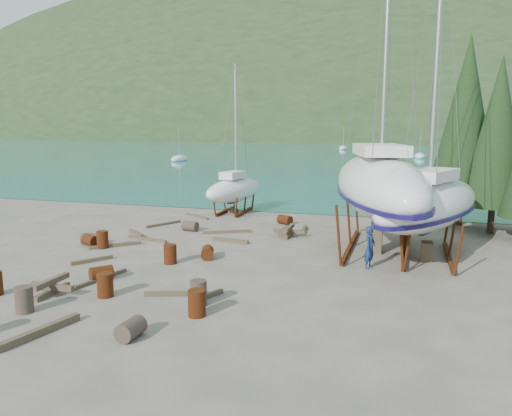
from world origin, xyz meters
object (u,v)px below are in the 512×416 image
(large_sailboat_near, at_px, (380,184))
(worker, at_px, (370,247))
(large_sailboat_far, at_px, (429,204))
(small_sailboat_shore, at_px, (234,189))

(large_sailboat_near, relative_size, worker, 10.97)
(large_sailboat_far, distance_m, worker, 3.89)
(large_sailboat_far, relative_size, small_sailboat_shore, 1.53)
(worker, bearing_deg, large_sailboat_near, 15.48)
(large_sailboat_far, bearing_deg, large_sailboat_near, -179.22)
(large_sailboat_near, distance_m, large_sailboat_far, 2.58)
(large_sailboat_near, xyz_separation_m, small_sailboat_shore, (-10.29, 7.85, -1.58))
(large_sailboat_near, distance_m, worker, 4.21)
(large_sailboat_far, distance_m, small_sailboat_shore, 15.37)
(large_sailboat_far, height_order, worker, large_sailboat_far)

